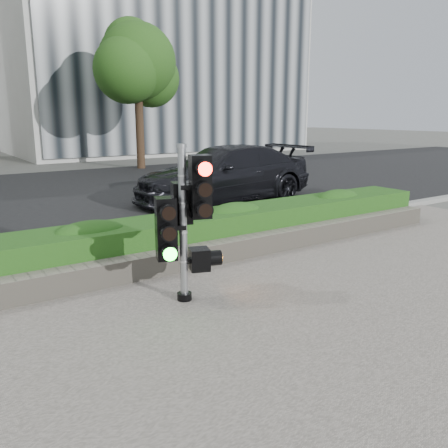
# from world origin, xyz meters

# --- Properties ---
(ground) EXTENTS (120.00, 120.00, 0.00)m
(ground) POSITION_xyz_m (0.00, 0.00, 0.00)
(ground) COLOR #51514C
(ground) RESTS_ON ground
(sidewalk) EXTENTS (16.00, 11.00, 0.03)m
(sidewalk) POSITION_xyz_m (0.00, -2.50, 0.01)
(sidewalk) COLOR #9E9389
(sidewalk) RESTS_ON ground
(road) EXTENTS (60.00, 13.00, 0.02)m
(road) POSITION_xyz_m (0.00, 10.00, 0.01)
(road) COLOR black
(road) RESTS_ON ground
(curb) EXTENTS (60.00, 0.25, 0.12)m
(curb) POSITION_xyz_m (0.00, 3.15, 0.06)
(curb) COLOR gray
(curb) RESTS_ON ground
(stone_wall) EXTENTS (12.00, 0.32, 0.34)m
(stone_wall) POSITION_xyz_m (0.00, 1.90, 0.20)
(stone_wall) COLOR gray
(stone_wall) RESTS_ON sidewalk
(hedge) EXTENTS (12.00, 1.00, 0.68)m
(hedge) POSITION_xyz_m (0.00, 2.55, 0.37)
(hedge) COLOR #438D2B
(hedge) RESTS_ON sidewalk
(building_right) EXTENTS (18.00, 10.00, 12.00)m
(building_right) POSITION_xyz_m (11.00, 25.00, 6.00)
(building_right) COLOR #B7B7B2
(building_right) RESTS_ON ground
(tree_right) EXTENTS (4.10, 3.58, 6.53)m
(tree_right) POSITION_xyz_m (5.48, 15.55, 4.48)
(tree_right) COLOR black
(tree_right) RESTS_ON ground
(traffic_signal) EXTENTS (0.75, 0.62, 2.03)m
(traffic_signal) POSITION_xyz_m (-0.54, 0.79, 1.15)
(traffic_signal) COLOR black
(traffic_signal) RESTS_ON sidewalk
(car_dark) EXTENTS (5.39, 2.40, 1.54)m
(car_dark) POSITION_xyz_m (3.97, 6.55, 0.79)
(car_dark) COLOR black
(car_dark) RESTS_ON road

